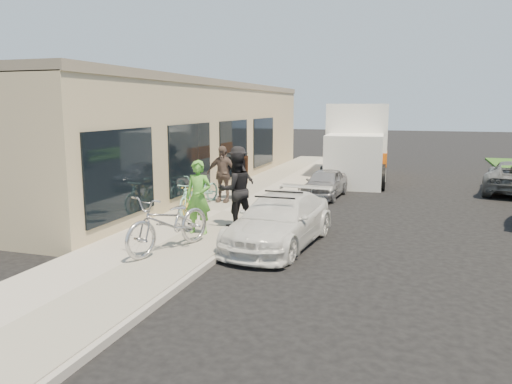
# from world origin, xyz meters

# --- Properties ---
(ground) EXTENTS (120.00, 120.00, 0.00)m
(ground) POSITION_xyz_m (0.00, 0.00, 0.00)
(ground) COLOR black
(ground) RESTS_ON ground
(sidewalk) EXTENTS (3.00, 34.00, 0.15)m
(sidewalk) POSITION_xyz_m (-2.00, 3.00, 0.07)
(sidewalk) COLOR #A09B90
(sidewalk) RESTS_ON ground
(curb) EXTENTS (0.12, 34.00, 0.13)m
(curb) POSITION_xyz_m (-0.45, 3.00, 0.07)
(curb) COLOR #9B978E
(curb) RESTS_ON ground
(storefront) EXTENTS (3.60, 20.00, 4.22)m
(storefront) POSITION_xyz_m (-5.24, 7.99, 2.12)
(storefront) COLOR tan
(storefront) RESTS_ON ground
(bike_rack) EXTENTS (0.23, 0.59, 0.87)m
(bike_rack) POSITION_xyz_m (-2.81, 2.20, 0.68)
(bike_rack) COLOR black
(bike_rack) RESTS_ON sidewalk
(sandwich_board) EXTENTS (0.82, 0.82, 1.10)m
(sandwich_board) POSITION_xyz_m (-3.33, 8.17, 0.71)
(sandwich_board) COLOR black
(sandwich_board) RESTS_ON sidewalk
(sedan_white) EXTENTS (2.09, 4.28, 1.24)m
(sedan_white) POSITION_xyz_m (0.50, 0.42, 0.60)
(sedan_white) COLOR white
(sedan_white) RESTS_ON ground
(sedan_silver) EXTENTS (1.42, 3.09, 1.03)m
(sedan_silver) POSITION_xyz_m (0.38, 7.04, 0.51)
(sedan_silver) COLOR #929297
(sedan_silver) RESTS_ON ground
(moving_truck) EXTENTS (2.97, 6.98, 3.36)m
(moving_truck) POSITION_xyz_m (0.90, 12.37, 1.49)
(moving_truck) COLOR white
(moving_truck) RESTS_ON ground
(tandem_bike) EXTENTS (1.52, 2.54, 1.26)m
(tandem_bike) POSITION_xyz_m (-1.52, -1.26, 0.78)
(tandem_bike) COLOR #B8B8BA
(tandem_bike) RESTS_ON sidewalk
(woman_rider) EXTENTS (0.67, 0.45, 1.82)m
(woman_rider) POSITION_xyz_m (-1.54, 0.33, 1.06)
(woman_rider) COLOR #52A135
(woman_rider) RESTS_ON sidewalk
(man_standing) EXTENTS (1.19, 1.18, 1.94)m
(man_standing) POSITION_xyz_m (-0.93, 1.30, 1.12)
(man_standing) COLOR black
(man_standing) RESTS_ON sidewalk
(cruiser_bike_a) EXTENTS (0.63, 1.68, 0.99)m
(cruiser_bike_a) POSITION_xyz_m (-2.67, 2.16, 0.64)
(cruiser_bike_a) COLOR #93DBCB
(cruiser_bike_a) RESTS_ON sidewalk
(cruiser_bike_b) EXTENTS (0.99, 1.90, 0.95)m
(cruiser_bike_b) POSITION_xyz_m (-3.03, 3.79, 0.63)
(cruiser_bike_b) COLOR #93DBCB
(cruiser_bike_b) RESTS_ON sidewalk
(cruiser_bike_c) EXTENTS (0.48, 1.49, 0.88)m
(cruiser_bike_c) POSITION_xyz_m (-2.64, 2.30, 0.59)
(cruiser_bike_c) COLOR gold
(cruiser_bike_c) RESTS_ON sidewalk
(bystander_a) EXTENTS (1.30, 0.97, 1.79)m
(bystander_a) POSITION_xyz_m (-2.18, 4.90, 1.05)
(bystander_a) COLOR black
(bystander_a) RESTS_ON sidewalk
(bystander_b) EXTENTS (1.08, 0.45, 1.85)m
(bystander_b) POSITION_xyz_m (-2.52, 4.35, 1.07)
(bystander_b) COLOR brown
(bystander_b) RESTS_ON sidewalk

